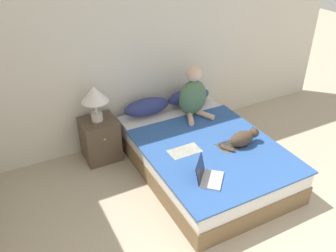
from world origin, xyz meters
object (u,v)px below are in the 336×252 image
object	(u,v)px
cat_tabby	(244,138)
nightstand	(100,139)
table_lamp	(94,96)
laptop_open	(208,176)
bed	(203,156)
pillow_far	(189,97)
pillow_near	(147,107)
person_sitting	(193,95)

from	to	relation	value
cat_tabby	nightstand	xyz separation A→B (m)	(-1.36, 1.11, -0.25)
table_lamp	laptop_open	bearing A→B (deg)	-65.62
cat_tabby	laptop_open	world-z (taller)	laptop_open
cat_tabby	table_lamp	xyz separation A→B (m)	(-1.36, 1.12, 0.35)
nightstand	table_lamp	world-z (taller)	table_lamp
bed	pillow_far	distance (m)	1.01
pillow_far	table_lamp	size ratio (longest dim) A/B	1.40
pillow_far	nightstand	bearing A→B (deg)	-177.62
bed	pillow_near	xyz separation A→B (m)	(-0.32, 0.90, 0.33)
nightstand	bed	bearing A→B (deg)	-40.02
pillow_far	table_lamp	distance (m)	1.37
pillow_far	table_lamp	world-z (taller)	table_lamp
cat_tabby	person_sitting	bearing A→B (deg)	98.02
person_sitting	nightstand	world-z (taller)	person_sitting
person_sitting	table_lamp	distance (m)	1.24
pillow_far	nightstand	distance (m)	1.35
cat_tabby	bed	bearing A→B (deg)	141.14
pillow_far	table_lamp	bearing A→B (deg)	-177.98
nightstand	cat_tabby	bearing A→B (deg)	-39.24
pillow_near	person_sitting	world-z (taller)	person_sitting
pillow_far	nightstand	world-z (taller)	pillow_far
cat_tabby	pillow_far	bearing A→B (deg)	89.86
bed	pillow_far	xyz separation A→B (m)	(0.32, 0.90, 0.33)
person_sitting	laptop_open	size ratio (longest dim) A/B	1.77
pillow_far	laptop_open	size ratio (longest dim) A/B	1.64
laptop_open	nightstand	bearing A→B (deg)	67.11
bed	person_sitting	distance (m)	0.81
pillow_far	nightstand	xyz separation A→B (m)	(-1.32, -0.05, -0.27)
laptop_open	cat_tabby	bearing A→B (deg)	-21.54
pillow_near	laptop_open	size ratio (longest dim) A/B	1.64
cat_tabby	laptop_open	distance (m)	0.78
bed	cat_tabby	distance (m)	0.54
pillow_near	laptop_open	xyz separation A→B (m)	(-0.03, -1.50, -0.06)
pillow_near	cat_tabby	world-z (taller)	pillow_near
laptop_open	nightstand	world-z (taller)	laptop_open
bed	laptop_open	bearing A→B (deg)	-119.84
laptop_open	bed	bearing A→B (deg)	12.96
person_sitting	cat_tabby	size ratio (longest dim) A/B	1.37
laptop_open	table_lamp	bearing A→B (deg)	67.17
laptop_open	nightstand	xyz separation A→B (m)	(-0.65, 1.45, -0.21)
pillow_far	person_sitting	distance (m)	0.36
pillow_far	nightstand	size ratio (longest dim) A/B	1.15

